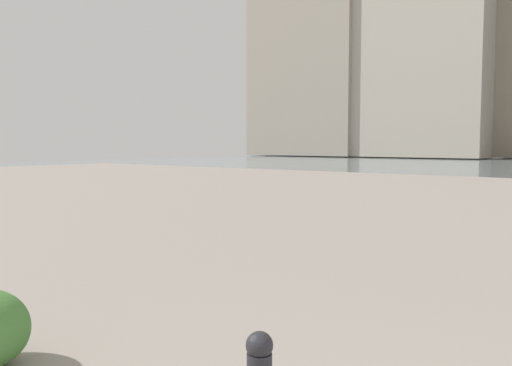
{
  "coord_description": "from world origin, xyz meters",
  "views": [
    {
      "loc": [
        -0.11,
        1.02,
        1.65
      ],
      "look_at": [
        7.15,
        -8.53,
        0.75
      ],
      "focal_mm": 37.79,
      "sensor_mm": 36.0,
      "label": 1
    }
  ],
  "objects": [
    {
      "name": "building_annex",
      "position": [
        22.65,
        -61.92,
        15.83
      ],
      "size": [
        15.22,
        10.3,
        33.73
      ],
      "color": "#B2A899",
      "rests_on": "ground"
    },
    {
      "name": "building_highrise",
      "position": [
        37.34,
        -61.13,
        11.99
      ],
      "size": [
        15.2,
        10.04,
        23.97
      ],
      "color": "#9E9384",
      "rests_on": "ground"
    }
  ]
}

